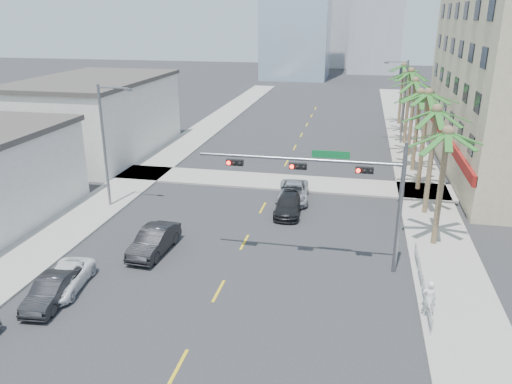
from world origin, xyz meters
TOP-DOWN VIEW (x-y plane):
  - ground at (0.00, 0.00)m, footprint 260.00×260.00m
  - sidewalk_right at (12.00, 20.00)m, footprint 4.00×120.00m
  - sidewalk_left at (-12.00, 20.00)m, footprint 4.00×120.00m
  - sidewalk_cross at (0.00, 22.00)m, footprint 80.00×4.00m
  - building_left_far at (-19.50, 28.00)m, footprint 11.00×18.00m
  - traffic_signal_mast at (5.78, 7.95)m, footprint 11.12×0.54m
  - palm_tree_0 at (11.60, 12.00)m, footprint 4.80×4.80m
  - palm_tree_1 at (11.60, 17.20)m, footprint 4.80×4.80m
  - palm_tree_2 at (11.60, 22.40)m, footprint 4.80×4.80m
  - palm_tree_3 at (11.60, 27.60)m, footprint 4.80×4.80m
  - palm_tree_4 at (11.60, 32.80)m, footprint 4.80×4.80m
  - palm_tree_5 at (11.60, 38.00)m, footprint 4.80×4.80m
  - palm_tree_6 at (11.60, 43.20)m, footprint 4.80×4.80m
  - palm_tree_7 at (11.60, 48.40)m, footprint 4.80×4.80m
  - streetlight_left at (-11.00, 14.00)m, footprint 2.55×0.25m
  - streetlight_right at (11.00, 38.00)m, footprint 2.55×0.25m
  - guardrail at (10.30, 6.00)m, footprint 0.08×8.08m
  - car_parked_mid at (-7.80, 1.28)m, footprint 1.78×4.12m
  - car_parked_far at (-7.91, 2.58)m, footprint 2.48×4.47m
  - car_lane_left at (-4.99, 7.55)m, footprint 1.85×4.69m
  - car_lane_center at (2.00, 18.15)m, footprint 2.67×5.03m
  - car_lane_right at (2.00, 15.33)m, footprint 2.00×4.52m
  - pedestrian at (10.30, 3.63)m, footprint 0.67×0.45m

SIDE VIEW (x-z plane):
  - ground at x=0.00m, z-range 0.00..0.00m
  - sidewalk_right at x=12.00m, z-range 0.00..0.15m
  - sidewalk_left at x=-12.00m, z-range 0.00..0.15m
  - sidewalk_cross at x=0.00m, z-range 0.00..0.15m
  - car_parked_far at x=-7.91m, z-range 0.00..1.18m
  - car_lane_right at x=2.00m, z-range 0.00..1.29m
  - car_parked_mid at x=-7.80m, z-range 0.00..1.32m
  - guardrail at x=10.30m, z-range 0.17..1.17m
  - car_lane_center at x=2.00m, z-range 0.00..1.35m
  - car_lane_left at x=-4.99m, z-range 0.00..1.52m
  - pedestrian at x=10.30m, z-range 0.15..1.98m
  - building_left_far at x=-19.50m, z-range 0.00..7.20m
  - streetlight_left at x=-11.00m, z-range 0.56..9.56m
  - streetlight_right at x=11.00m, z-range 0.56..9.56m
  - traffic_signal_mast at x=5.78m, z-range 1.46..8.66m
  - palm_tree_0 at x=11.60m, z-range 3.18..10.98m
  - palm_tree_3 at x=11.60m, z-range 3.18..10.98m
  - palm_tree_6 at x=11.60m, z-range 3.18..10.98m
  - palm_tree_1 at x=11.60m, z-range 3.35..11.51m
  - palm_tree_4 at x=11.60m, z-range 3.35..11.51m
  - palm_tree_7 at x=11.60m, z-range 3.35..11.51m
  - palm_tree_2 at x=11.60m, z-range 3.52..12.04m
  - palm_tree_5 at x=11.60m, z-range 3.52..12.04m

